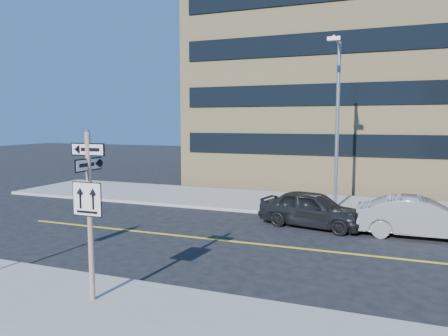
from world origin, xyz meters
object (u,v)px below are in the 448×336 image
at_px(sign_pole, 89,206).
at_px(parked_car_a, 312,209).
at_px(parked_car_b, 420,217).
at_px(streetlight_a, 337,114).

relative_size(sign_pole, parked_car_a, 0.91).
xyz_separation_m(parked_car_b, streetlight_a, (-3.62, 3.62, 3.99)).
height_order(parked_car_a, parked_car_b, parked_car_b).
distance_m(sign_pole, parked_car_a, 10.57).
bearing_deg(streetlight_a, parked_car_b, -45.02).
relative_size(parked_car_a, streetlight_a, 0.56).
bearing_deg(sign_pole, parked_car_a, 70.32).
bearing_deg(sign_pole, parked_car_b, 51.70).
distance_m(parked_car_b, streetlight_a, 6.49).
xyz_separation_m(parked_car_a, streetlight_a, (0.48, 3.44, 3.99)).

